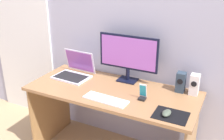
# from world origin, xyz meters

# --- Properties ---
(wall_back) EXTENTS (6.00, 0.04, 2.50)m
(wall_back) POSITION_xyz_m (0.00, 0.38, 1.25)
(wall_back) COLOR #A3A4B8
(wall_back) RESTS_ON ground_plane
(door_left) EXTENTS (0.82, 0.02, 2.02)m
(door_left) POSITION_xyz_m (-1.34, 0.34, 1.01)
(door_left) COLOR white
(door_left) RESTS_ON ground_plane
(desk) EXTENTS (1.50, 0.64, 0.73)m
(desk) POSITION_xyz_m (0.00, 0.00, 0.58)
(desk) COLOR #9D6E46
(desk) RESTS_ON ground_plane
(monitor) EXTENTS (0.57, 0.14, 0.44)m
(monitor) POSITION_xyz_m (0.04, 0.24, 0.98)
(monitor) COLOR black
(monitor) RESTS_ON desk
(speaker_right) EXTENTS (0.07, 0.08, 0.18)m
(speaker_right) POSITION_xyz_m (0.65, 0.23, 0.82)
(speaker_right) COLOR silver
(speaker_right) RESTS_ON desk
(speaker_near_monitor) EXTENTS (0.07, 0.08, 0.18)m
(speaker_near_monitor) POSITION_xyz_m (0.54, 0.23, 0.81)
(speaker_near_monitor) COLOR #2B3C4C
(speaker_near_monitor) RESTS_ON desk
(laptop) EXTENTS (0.35, 0.31, 0.24)m
(laptop) POSITION_xyz_m (-0.46, 0.10, 0.77)
(laptop) COLOR white
(laptop) RESTS_ON desk
(keyboard_external) EXTENTS (0.38, 0.15, 0.01)m
(keyboard_external) POSITION_xyz_m (0.04, -0.19, 0.73)
(keyboard_external) COLOR white
(keyboard_external) RESTS_ON desk
(mousepad) EXTENTS (0.25, 0.20, 0.00)m
(mousepad) POSITION_xyz_m (0.57, -0.19, 0.73)
(mousepad) COLOR black
(mousepad) RESTS_ON desk
(mouse) EXTENTS (0.07, 0.11, 0.04)m
(mouse) POSITION_xyz_m (0.54, -0.20, 0.75)
(mouse) COLOR #4B5848
(mouse) RESTS_ON mousepad
(phone_in_dock) EXTENTS (0.06, 0.06, 0.14)m
(phone_in_dock) POSITION_xyz_m (0.30, -0.05, 0.77)
(phone_in_dock) COLOR black
(phone_in_dock) RESTS_ON desk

